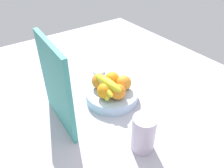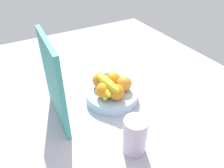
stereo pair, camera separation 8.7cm
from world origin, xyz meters
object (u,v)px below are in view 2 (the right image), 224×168
object	(u,v)px
orange_front_right	(113,79)
orange_back_right	(117,92)
fruit_bowl	(112,95)
jar_lid	(103,70)
banana_bunch	(106,85)
orange_front_left	(124,83)
orange_center	(100,80)
cutting_board	(53,82)
thermos_tumbler	(135,136)
orange_back_left	(104,90)

from	to	relation	value
orange_front_right	orange_back_right	distance (cm)	10.11
fruit_bowl	jar_lid	bearing A→B (deg)	-17.88
fruit_bowl	banana_bunch	size ratio (longest dim) A/B	1.30
orange_back_right	jar_lid	xyz separation A→B (cm)	(28.95, -8.41, -7.30)
orange_front_left	banana_bunch	size ratio (longest dim) A/B	0.37
orange_front_left	orange_center	bearing A→B (deg)	49.51
orange_back_right	jar_lid	bearing A→B (deg)	-16.20
orange_front_right	banana_bunch	size ratio (longest dim) A/B	0.37
orange_back_right	cutting_board	world-z (taller)	cutting_board
jar_lid	banana_bunch	bearing A→B (deg)	155.46
jar_lid	orange_back_right	bearing A→B (deg)	163.80
orange_back_right	cutting_board	bearing A→B (deg)	75.99
orange_center	banana_bunch	distance (cm)	5.70
orange_front_right	thermos_tumbler	size ratio (longest dim) A/B	0.48
banana_bunch	orange_front_right	bearing A→B (deg)	-58.01
orange_back_left	orange_back_right	bearing A→B (deg)	-132.02
orange_center	fruit_bowl	bearing A→B (deg)	-151.42
orange_back_left	thermos_tumbler	bearing A→B (deg)	175.54
orange_front_right	cutting_board	world-z (taller)	cutting_board
orange_back_left	thermos_tumbler	world-z (taller)	thermos_tumbler
cutting_board	orange_back_right	bearing A→B (deg)	-100.99
orange_front_left	orange_back_right	bearing A→B (deg)	123.80
orange_front_right	orange_center	world-z (taller)	same
orange_front_right	thermos_tumbler	bearing A→B (deg)	163.10
fruit_bowl	orange_front_right	xyz separation A→B (cm)	(3.82, -2.76, 5.81)
fruit_bowl	orange_front_left	distance (cm)	8.03
banana_bunch	thermos_tumbler	size ratio (longest dim) A/B	1.28
cutting_board	orange_back_left	bearing A→B (deg)	-93.39
orange_back_right	jar_lid	size ratio (longest dim) A/B	1.04
fruit_bowl	orange_front_left	world-z (taller)	orange_front_left
fruit_bowl	orange_back_right	bearing A→B (deg)	171.04
orange_front_left	orange_front_right	xyz separation A→B (cm)	(5.26, 2.60, 0.00)
orange_center	cutting_board	xyz separation A→B (cm)	(-5.36, 22.16, 9.87)
fruit_bowl	orange_front_left	xyz separation A→B (cm)	(-1.43, -5.35, 5.81)
orange_front_right	cutting_board	distance (cm)	29.98
cutting_board	banana_bunch	bearing A→B (deg)	-87.72
orange_front_left	orange_back_left	world-z (taller)	same
orange_back_right	banana_bunch	size ratio (longest dim) A/B	0.37
thermos_tumbler	orange_back_right	bearing A→B (deg)	-15.16
fruit_bowl	orange_center	size ratio (longest dim) A/B	3.48
orange_front_left	orange_front_right	size ratio (longest dim) A/B	1.00
orange_back_left	orange_front_right	bearing A→B (deg)	-54.65
banana_bunch	thermos_tumbler	xyz separation A→B (cm)	(-29.40, 4.24, -1.51)
orange_front_right	thermos_tumbler	distance (cm)	34.51
thermos_tumbler	orange_back_left	bearing A→B (deg)	-4.46
fruit_bowl	orange_back_left	size ratio (longest dim) A/B	3.48
fruit_bowl	jar_lid	xyz separation A→B (cm)	(23.34, -7.53, -1.49)
orange_back_left	orange_back_right	xyz separation A→B (cm)	(-3.83, -4.25, 0.00)
fruit_bowl	orange_back_left	distance (cm)	7.96
jar_lid	cutting_board	bearing A→B (deg)	124.79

